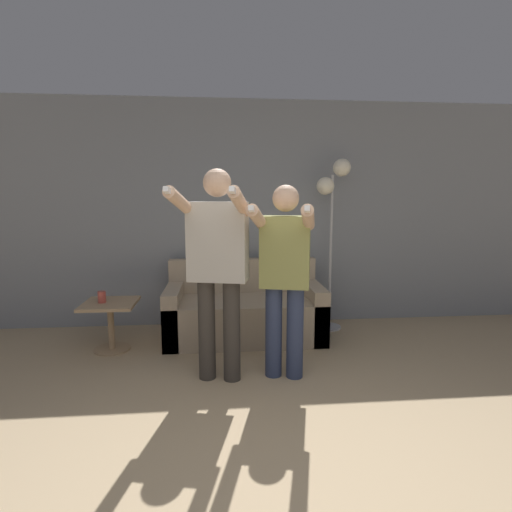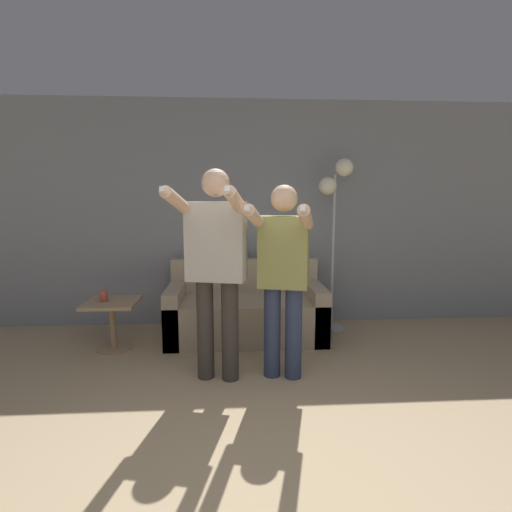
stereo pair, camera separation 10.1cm
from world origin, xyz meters
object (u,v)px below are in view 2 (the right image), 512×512
object	(u,v)px
cat	(230,252)
cup	(104,296)
couch	(246,312)
floor_lamp	(335,198)
side_table	(112,314)
person_right	(283,269)
person_left	(216,259)

from	to	relation	value
cat	cup	xyz separation A→B (m)	(-1.24, -0.56, -0.35)
couch	cup	size ratio (longest dim) A/B	14.89
floor_lamp	side_table	world-z (taller)	floor_lamp
person_right	cat	size ratio (longest dim) A/B	2.93
side_table	cup	distance (m)	0.20
person_right	cup	xyz separation A→B (m)	(-1.67, 0.75, -0.38)
cup	person_left	bearing A→B (deg)	-33.38
person_left	cup	distance (m)	1.44
floor_lamp	side_table	distance (m)	2.64
couch	cat	world-z (taller)	cat
person_left	cup	world-z (taller)	person_left
cup	person_right	bearing A→B (deg)	-24.13
person_right	cat	world-z (taller)	person_right
side_table	cup	xyz separation A→B (m)	(-0.07, -0.01, 0.19)
side_table	cup	size ratio (longest dim) A/B	4.53
person_left	person_right	size ratio (longest dim) A/B	1.08
couch	person_right	world-z (taller)	person_right
couch	cat	size ratio (longest dim) A/B	3.02
person_left	cat	xyz separation A→B (m)	(0.11, 1.31, -0.13)
couch	floor_lamp	bearing A→B (deg)	11.50
cat	floor_lamp	xyz separation A→B (m)	(1.17, -0.09, 0.61)
person_left	side_table	distance (m)	1.46
couch	person_left	size ratio (longest dim) A/B	0.96
floor_lamp	person_left	bearing A→B (deg)	-136.34
person_right	cat	distance (m)	1.38
cat	person_right	bearing A→B (deg)	-71.73
person_left	cup	bearing A→B (deg)	159.75
cat	person_left	bearing A→B (deg)	-94.69
couch	side_table	world-z (taller)	couch
floor_lamp	person_right	bearing A→B (deg)	-121.03
floor_lamp	couch	bearing A→B (deg)	-168.50
person_right	floor_lamp	bearing A→B (deg)	73.34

